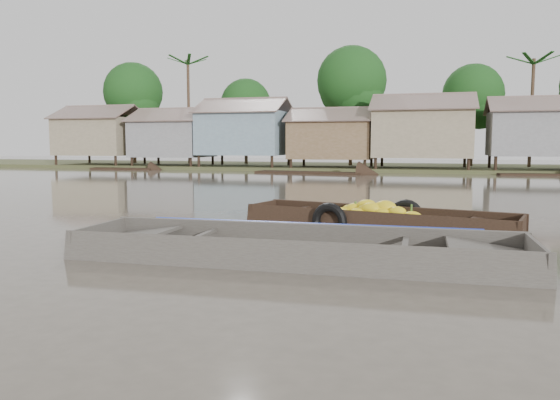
# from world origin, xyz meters

# --- Properties ---
(ground) EXTENTS (120.00, 120.00, 0.00)m
(ground) POSITION_xyz_m (0.00, 0.00, 0.00)
(ground) COLOR #524B3F
(ground) RESTS_ON ground
(riverbank) EXTENTS (120.00, 12.47, 10.22)m
(riverbank) POSITION_xyz_m (3.03, 31.86, 3.07)
(riverbank) COLOR #384723
(riverbank) RESTS_ON ground
(banana_boat) EXTENTS (6.56, 2.95, 0.91)m
(banana_boat) POSITION_xyz_m (1.95, 3.14, 0.19)
(banana_boat) COLOR black
(banana_boat) RESTS_ON ground
(viewer_boat) EXTENTS (7.81, 2.21, 0.63)m
(viewer_boat) POSITION_xyz_m (1.09, -0.76, 0.07)
(viewer_boat) COLOR #403B36
(viewer_boat) RESTS_ON ground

